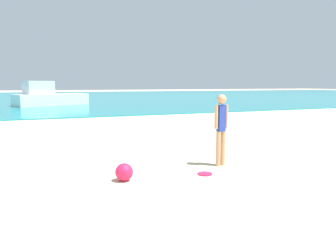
# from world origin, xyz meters

# --- Properties ---
(water) EXTENTS (160.00, 60.00, 0.06)m
(water) POSITION_xyz_m (0.00, 45.44, 0.03)
(water) COLOR teal
(water) RESTS_ON ground
(person_standing) EXTENTS (0.35, 0.20, 1.53)m
(person_standing) POSITION_xyz_m (0.92, 4.26, 0.87)
(person_standing) COLOR tan
(person_standing) RESTS_ON ground
(frisbee) EXTENTS (0.29, 0.29, 0.03)m
(frisbee) POSITION_xyz_m (0.27, 3.77, 0.01)
(frisbee) COLOR #E51E4C
(frisbee) RESTS_ON ground
(boat_near) EXTENTS (5.98, 4.07, 1.95)m
(boat_near) POSITION_xyz_m (-1.78, 25.86, 0.73)
(boat_near) COLOR white
(boat_near) RESTS_ON water
(beach_ball) EXTENTS (0.33, 0.33, 0.33)m
(beach_ball) POSITION_xyz_m (-1.28, 3.96, 0.16)
(beach_ball) COLOR #E51E4C
(beach_ball) RESTS_ON ground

